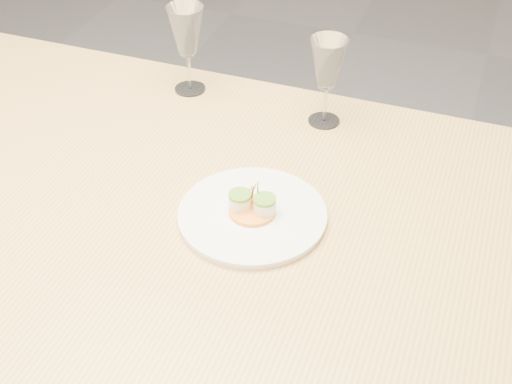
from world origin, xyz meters
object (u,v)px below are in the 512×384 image
(dinner_plate, at_px, (253,214))
(wine_glass_1, at_px, (186,33))
(dining_table, at_px, (106,210))
(wine_glass_2, at_px, (328,65))

(dinner_plate, relative_size, wine_glass_1, 1.33)
(wine_glass_1, bearing_deg, dinner_plate, -52.06)
(dining_table, bearing_deg, dinner_plate, 1.26)
(dining_table, height_order, dinner_plate, dinner_plate)
(dining_table, relative_size, wine_glass_2, 11.74)
(wine_glass_1, height_order, wine_glass_2, wine_glass_1)
(dining_table, bearing_deg, wine_glass_1, 87.98)
(dinner_plate, distance_m, wine_glass_1, 0.52)
(wine_glass_1, distance_m, wine_glass_2, 0.34)
(dining_table, distance_m, dinner_plate, 0.33)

